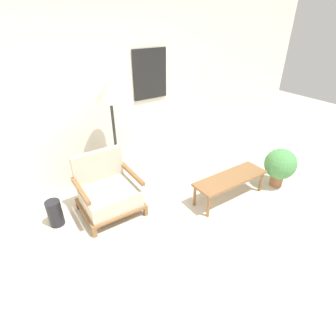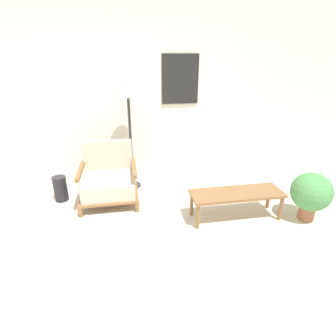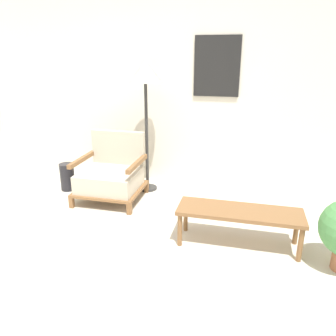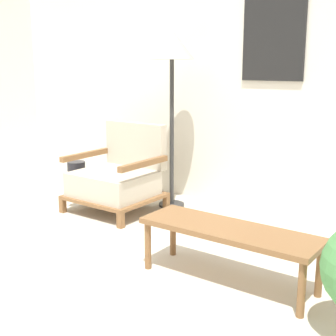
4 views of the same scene
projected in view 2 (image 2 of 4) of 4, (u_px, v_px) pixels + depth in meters
ground_plane at (158, 282)px, 2.35m from camera, size 14.00×14.00×0.00m
wall_back at (136, 93)px, 3.97m from camera, size 8.00×0.09×2.70m
armchair at (109, 180)px, 3.58m from camera, size 0.76×0.69×0.79m
floor_lamp at (128, 93)px, 3.55m from camera, size 0.41×0.41×1.63m
coffee_table at (237, 195)px, 3.18m from camera, size 1.13×0.37×0.36m
vase at (60, 189)px, 3.63m from camera, size 0.18×0.18×0.36m
potted_plant at (311, 193)px, 3.13m from camera, size 0.47×0.47×0.62m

